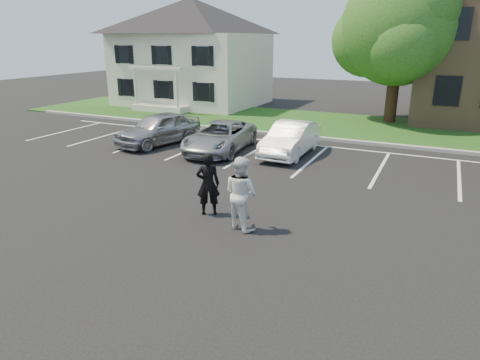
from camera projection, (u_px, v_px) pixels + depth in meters
name	position (u px, v px, depth m)	size (l,w,h in m)	color
ground_plane	(224.00, 236.00, 11.12)	(90.00, 90.00, 0.00)	black
curb	(334.00, 140.00, 21.38)	(40.00, 0.30, 0.15)	#979791
grass_strip	(351.00, 126.00, 24.82)	(44.00, 8.00, 0.08)	#0E460C
stall_lines	(349.00, 159.00, 18.22)	(34.00, 5.36, 0.01)	silver
house	(192.00, 53.00, 32.32)	(10.30, 9.22, 7.60)	beige
tree	(401.00, 30.00, 24.40)	(7.80, 7.20, 8.80)	black
man_black_suit	(208.00, 184.00, 12.26)	(0.67, 0.44, 1.85)	black
man_white_shirt	(241.00, 193.00, 11.33)	(0.97, 0.76, 2.00)	white
car_silver_west	(159.00, 128.00, 20.59)	(1.81, 4.49, 1.53)	#A3A2A7
car_silver_minivan	(220.00, 137.00, 19.31)	(2.21, 4.79, 1.33)	#989A9F
car_white_sedan	(291.00, 139.00, 18.70)	(1.50, 4.31, 1.42)	white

